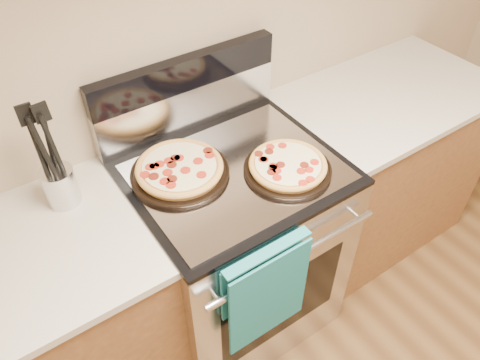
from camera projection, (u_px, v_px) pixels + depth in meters
wall_back at (175, 19)px, 1.61m from camera, size 4.00×0.00×4.00m
range_body at (234, 249)px, 2.02m from camera, size 0.76×0.68×0.90m
oven_window at (282, 305)px, 1.82m from camera, size 0.56×0.01×0.40m
cooktop at (233, 170)px, 1.70m from camera, size 0.76×0.68×0.02m
backsplash_lower at (188, 107)px, 1.82m from camera, size 0.76×0.06×0.18m
backsplash_upper at (185, 73)px, 1.72m from camera, size 0.76×0.06×0.12m
oven_handle at (295, 257)px, 1.55m from camera, size 0.70×0.03×0.03m
dish_towel at (265, 291)px, 1.57m from camera, size 0.32×0.05×0.42m
foil_sheet at (237, 172)px, 1.68m from camera, size 0.70×0.55×0.01m
cabinet_left at (26, 355)px, 1.68m from camera, size 1.00×0.62×0.88m
cabinet_right at (372, 170)px, 2.41m from camera, size 1.00×0.62×0.88m
countertop_right at (392, 95)px, 2.09m from camera, size 1.02×0.64×0.03m
pepperoni_pizza_back at (180, 170)px, 1.65m from camera, size 0.44×0.44×0.05m
pepperoni_pizza_front at (288, 166)px, 1.66m from camera, size 0.39×0.39×0.04m
utensil_crock at (61, 186)px, 1.54m from camera, size 0.14×0.14×0.14m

